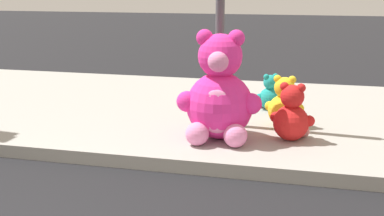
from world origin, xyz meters
The scene contains 5 objects.
sidewalk centered at (0.00, 5.20, 0.07)m, with size 28.00×4.40×0.15m, color #9E9B93.
plush_pink_large centered at (1.11, 3.81, 0.65)m, with size 0.97×0.86×1.25m.
plush_teal centered at (1.55, 5.35, 0.36)m, with size 0.36×0.37×0.51m.
plush_red centered at (1.93, 3.97, 0.42)m, with size 0.51×0.47×0.67m.
plush_yellow centered at (1.80, 4.56, 0.41)m, with size 0.50×0.44×0.64m.
Camera 1 is at (2.13, -1.59, 1.90)m, focal length 46.37 mm.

